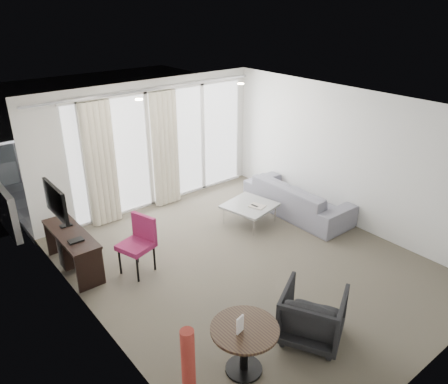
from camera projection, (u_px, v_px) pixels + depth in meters
floor at (247, 264)px, 7.25m from camera, size 5.00×6.00×0.00m
ceiling at (251, 109)px, 6.18m from camera, size 5.00×6.00×0.00m
wall_left at (94, 246)px, 5.29m from camera, size 0.00×6.00×2.60m
wall_right at (348, 158)px, 8.14m from camera, size 0.00×6.00×2.60m
wall_front at (438, 285)px, 4.58m from camera, size 5.00×0.00×2.60m
window_panel at (163, 147)px, 9.04m from camera, size 4.00×0.02×2.38m
window_frame at (164, 147)px, 9.03m from camera, size 4.10×0.06×2.44m
curtain_left at (101, 165)px, 8.10m from camera, size 0.60×0.20×2.38m
curtain_right at (165, 149)px, 8.90m from camera, size 0.60×0.20×2.38m
curtain_track at (150, 89)px, 8.24m from camera, size 4.80×0.04×0.04m
downlight_a at (139, 99)px, 6.80m from camera, size 0.12×0.12×0.02m
downlight_b at (241, 84)px, 8.00m from camera, size 0.12×0.12×0.02m
desk at (73, 251)px, 7.00m from camera, size 0.44×1.41×0.66m
tv at (55, 201)px, 6.32m from camera, size 0.05×0.80×0.50m
desk_chair at (136, 247)px, 6.86m from camera, size 0.63×0.61×0.94m
round_table at (244, 349)px, 5.07m from camera, size 0.96×0.96×0.64m
menu_card at (240, 326)px, 4.85m from camera, size 0.12×0.05×0.21m
red_lamp at (189, 375)px, 4.41m from camera, size 0.24×0.24×1.14m
tub_armchair at (313, 315)px, 5.57m from camera, size 1.06×1.05×0.72m
coffee_table at (250, 214)px, 8.48m from camera, size 1.03×1.03×0.39m
remote at (254, 208)px, 8.34m from camera, size 0.06×0.15×0.02m
magazine at (257, 208)px, 8.34m from camera, size 0.26×0.30×0.01m
sofa at (297, 198)px, 8.81m from camera, size 0.90×2.30×0.67m
terrace_slab at (133, 181)px, 10.64m from camera, size 5.60×3.00×0.12m
rattan_chair_a at (184, 161)px, 10.49m from camera, size 0.64×0.64×0.84m
rattan_chair_b at (207, 150)px, 11.36m from camera, size 0.52×0.52×0.76m
rattan_table at (163, 158)px, 11.21m from camera, size 0.58×0.58×0.49m
balustrade at (105, 144)px, 11.44m from camera, size 5.50×0.06×1.05m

